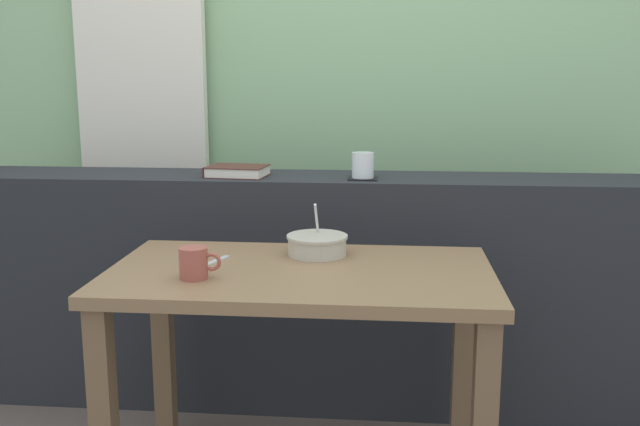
% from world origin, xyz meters
% --- Properties ---
extents(outdoor_backdrop, '(4.80, 0.08, 2.80)m').
position_xyz_m(outdoor_backdrop, '(0.00, 1.18, 1.40)').
color(outdoor_backdrop, '#8EBC89').
rests_on(outdoor_backdrop, ground).
extents(curtain_left_panel, '(0.56, 0.06, 2.50)m').
position_xyz_m(curtain_left_panel, '(-0.84, 1.08, 1.25)').
color(curtain_left_panel, silver).
rests_on(curtain_left_panel, ground).
extents(dark_console_ledge, '(2.80, 0.33, 0.86)m').
position_xyz_m(dark_console_ledge, '(0.00, 0.55, 0.43)').
color(dark_console_ledge, '#23262B').
rests_on(dark_console_ledge, ground).
extents(breakfast_table, '(1.07, 0.61, 0.68)m').
position_xyz_m(breakfast_table, '(-0.01, -0.08, 0.57)').
color(breakfast_table, brown).
rests_on(breakfast_table, ground).
extents(coaster_square, '(0.10, 0.10, 0.00)m').
position_xyz_m(coaster_square, '(0.14, 0.49, 0.86)').
color(coaster_square, black).
rests_on(coaster_square, dark_console_ledge).
extents(juice_glass, '(0.08, 0.08, 0.09)m').
position_xyz_m(juice_glass, '(0.14, 0.49, 0.90)').
color(juice_glass, white).
rests_on(juice_glass, coaster_square).
extents(closed_book, '(0.22, 0.18, 0.04)m').
position_xyz_m(closed_book, '(-0.31, 0.52, 0.88)').
color(closed_book, '#47231E').
rests_on(closed_book, dark_console_ledge).
extents(soup_bowl, '(0.18, 0.18, 0.16)m').
position_xyz_m(soup_bowl, '(0.02, 0.09, 0.72)').
color(soup_bowl, '#BCB7A8').
rests_on(soup_bowl, breakfast_table).
extents(fork_utensil, '(0.08, 0.16, 0.01)m').
position_xyz_m(fork_utensil, '(-0.27, -0.05, 0.69)').
color(fork_utensil, silver).
rests_on(fork_utensil, breakfast_table).
extents(ceramic_mug, '(0.11, 0.08, 0.08)m').
position_xyz_m(ceramic_mug, '(-0.28, -0.19, 0.73)').
color(ceramic_mug, '#9E4C42').
rests_on(ceramic_mug, breakfast_table).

